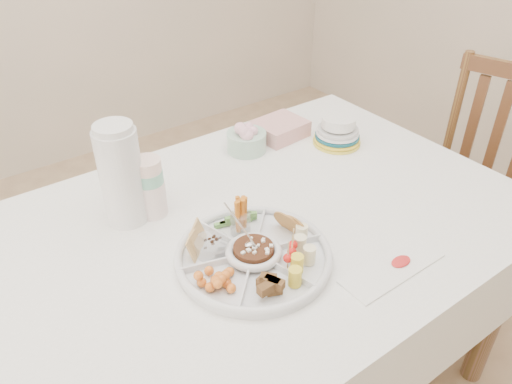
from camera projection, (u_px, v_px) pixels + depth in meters
dining_table at (257, 315)px, 1.58m from camera, size 1.52×1.02×0.76m
chair at (469, 199)px, 1.91m from camera, size 0.51×0.51×0.99m
party_tray at (254, 254)px, 1.22m from camera, size 0.47×0.47×0.04m
bean_dip at (254, 252)px, 1.21m from camera, size 0.12×0.12×0.04m
tortillas at (286, 222)px, 1.29m from camera, size 0.11×0.11×0.05m
carrot_cucumber at (236, 211)px, 1.30m from camera, size 0.13×0.13×0.09m
pita_raisins at (202, 241)px, 1.22m from camera, size 0.15×0.15×0.07m
cherries at (217, 279)px, 1.13m from camera, size 0.13×0.13×0.04m
granola_chunks at (274, 286)px, 1.11m from camera, size 0.12×0.12×0.04m
banana_tomato at (308, 248)px, 1.18m from camera, size 0.13×0.13×0.08m
cup_stack at (148, 178)px, 1.33m from camera, size 0.08×0.08×0.23m
thermos at (121, 173)px, 1.29m from camera, size 0.14×0.14×0.29m
flower_bowl at (246, 137)px, 1.66m from camera, size 0.16×0.16×0.10m
napkin_stack at (280, 129)px, 1.76m from camera, size 0.18×0.16×0.06m
plate_stack at (338, 130)px, 1.70m from camera, size 0.19×0.19×0.10m
placemat at (392, 268)px, 1.21m from camera, size 0.28×0.10×0.01m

